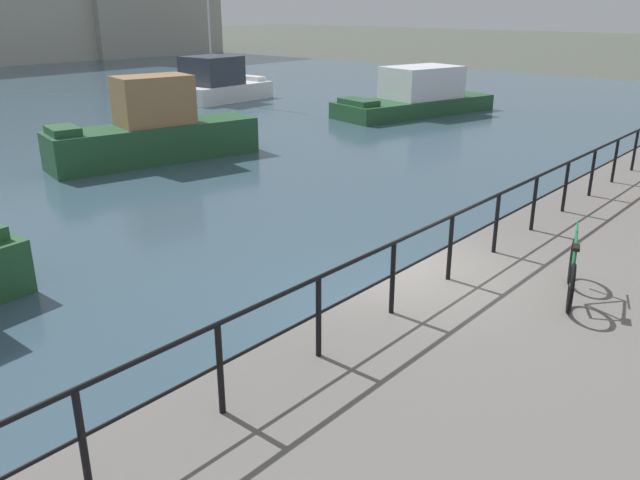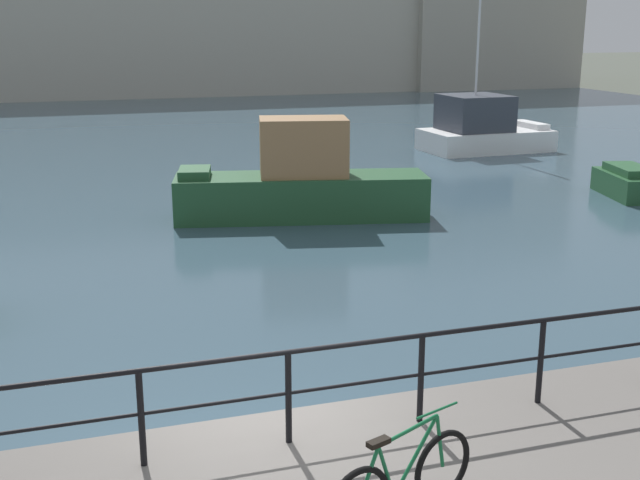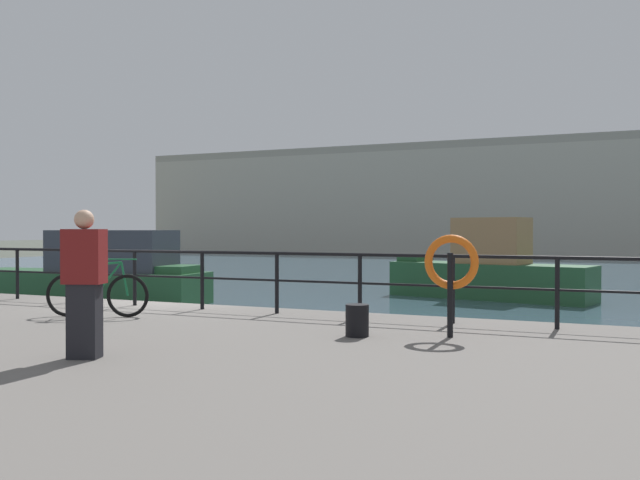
# 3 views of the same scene
# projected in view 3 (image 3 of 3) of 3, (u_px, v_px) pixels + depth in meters

# --- Properties ---
(ground_plane) EXTENTS (240.00, 240.00, 0.00)m
(ground_plane) POSITION_uv_depth(u_px,v_px,m) (159.00, 348.00, 14.11)
(ground_plane) COLOR #4C5147
(water_basin) EXTENTS (80.00, 60.00, 0.01)m
(water_basin) POSITION_uv_depth(u_px,v_px,m) (473.00, 270.00, 41.61)
(water_basin) COLOR #385160
(water_basin) RESTS_ON ground_plane
(harbor_building) EXTENTS (79.85, 17.50, 15.09)m
(harbor_building) POSITION_uv_depth(u_px,v_px,m) (621.00, 196.00, 65.01)
(harbor_building) COLOR #B2AD9E
(harbor_building) RESTS_ON ground_plane
(moored_green_narrowboat) EXTENTS (8.62, 3.01, 2.39)m
(moored_green_narrowboat) POSITION_uv_depth(u_px,v_px,m) (95.00, 274.00, 23.01)
(moored_green_narrowboat) COLOR #23512D
(moored_green_narrowboat) RESTS_ON water_basin
(moored_cabin_cruiser) EXTENTS (7.23, 3.30, 2.82)m
(moored_cabin_cruiser) POSITION_uv_depth(u_px,v_px,m) (489.00, 270.00, 24.16)
(moored_cabin_cruiser) COLOR #23512D
(moored_cabin_cruiser) RESTS_ON water_basin
(quay_railing) EXTENTS (24.91, 0.07, 1.08)m
(quay_railing) POSITION_uv_depth(u_px,v_px,m) (135.00, 267.00, 13.40)
(quay_railing) COLOR black
(quay_railing) RESTS_ON quay_promenade
(parked_bicycle) EXTENTS (1.68, 0.66, 0.98)m
(parked_bicycle) POSITION_uv_depth(u_px,v_px,m) (97.00, 294.00, 11.62)
(parked_bicycle) COLOR black
(parked_bicycle) RESTS_ON quay_promenade
(mooring_bollard) EXTENTS (0.32, 0.32, 0.44)m
(mooring_bollard) POSITION_uv_depth(u_px,v_px,m) (357.00, 320.00, 9.50)
(mooring_bollard) COLOR black
(mooring_bollard) RESTS_ON quay_promenade
(life_ring_stand) EXTENTS (0.75, 0.16, 1.40)m
(life_ring_stand) POSITION_uv_depth(u_px,v_px,m) (451.00, 266.00, 9.46)
(life_ring_stand) COLOR black
(life_ring_stand) RESTS_ON quay_promenade
(standing_person) EXTENTS (0.51, 0.41, 1.69)m
(standing_person) POSITION_uv_depth(u_px,v_px,m) (84.00, 283.00, 7.88)
(standing_person) COLOR black
(standing_person) RESTS_ON quay_promenade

